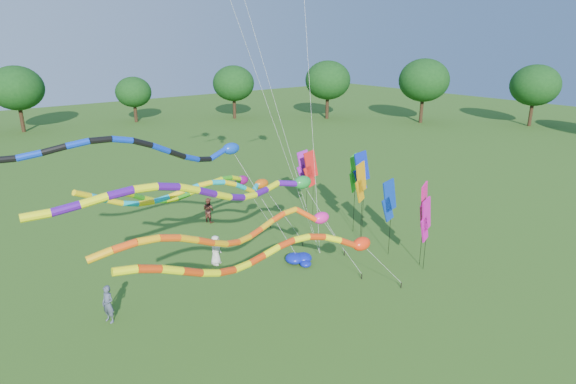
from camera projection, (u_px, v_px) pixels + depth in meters
ground at (337, 302)px, 22.87m from camera, size 160.00×160.00×0.00m
tree_ring at (310, 184)px, 22.90m from camera, size 117.31×116.01×9.66m
tube_kite_red at (289, 252)px, 19.22m from camera, size 13.61×1.19×5.89m
tube_kite_orange at (256, 228)px, 18.68m from camera, size 13.42×2.08×6.72m
tube_kite_purple at (230, 190)px, 20.26m from camera, size 15.80×2.14×7.68m
tube_kite_blue at (148, 151)px, 18.96m from camera, size 15.04×1.45×9.20m
tube_kite_cyan at (209, 190)px, 22.44m from camera, size 12.70×1.95×6.97m
tube_kite_green at (201, 187)px, 24.50m from camera, size 11.91×5.34×6.66m
banner_pole_orange at (361, 182)px, 28.09m from camera, size 1.15×0.30×5.15m
banner_pole_violet at (304, 168)px, 32.84m from camera, size 1.15×0.33×4.72m
banner_pole_green at (354, 173)px, 29.67m from camera, size 1.12×0.45×5.23m
banner_pole_magenta_b at (426, 220)px, 25.00m from camera, size 1.15×0.32×4.17m
banner_pole_magenta_a at (424, 205)px, 25.23m from camera, size 1.12×0.47×4.85m
banner_pole_blue_b at (361, 172)px, 28.49m from camera, size 1.15×0.34×5.65m
banner_pole_blue_a at (389, 201)px, 26.67m from camera, size 1.16×0.13×4.59m
banner_pole_red at (310, 169)px, 31.46m from camera, size 1.16×0.21×5.01m
blue_nylon_heap at (305, 258)px, 26.85m from camera, size 1.18×1.22×0.54m
person_a at (216, 250)px, 26.37m from camera, size 0.99×0.91×1.70m
person_b at (108, 304)px, 21.01m from camera, size 0.62×0.74×1.74m
person_c at (208, 210)px, 32.45m from camera, size 0.86×0.98×1.70m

